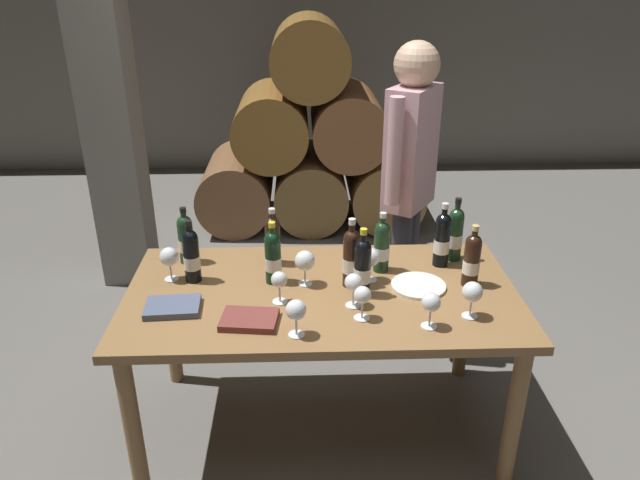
{
  "coord_description": "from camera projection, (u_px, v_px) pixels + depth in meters",
  "views": [
    {
      "loc": [
        -0.09,
        -2.25,
        2.06
      ],
      "look_at": [
        0.0,
        0.2,
        0.91
      ],
      "focal_mm": 33.49,
      "sensor_mm": 36.0,
      "label": 1
    }
  ],
  "objects": [
    {
      "name": "ground_plane",
      "position": [
        321.0,
        426.0,
        2.91
      ],
      "size": [
        14.0,
        14.0,
        0.0
      ],
      "primitive_type": "plane",
      "color": "#66635E"
    },
    {
      "name": "cellar_back_wall",
      "position": [
        306.0,
        32.0,
        6.12
      ],
      "size": [
        10.0,
        0.24,
        2.8
      ],
      "primitive_type": "cube",
      "color": "slate",
      "rests_on": "ground_plane"
    },
    {
      "name": "barrel_stack",
      "position": [
        310.0,
        145.0,
        4.99
      ],
      "size": [
        1.86,
        0.9,
        1.69
      ],
      "color": "brown",
      "rests_on": "ground_plane"
    },
    {
      "name": "stone_pillar",
      "position": [
        107.0,
        94.0,
        3.77
      ],
      "size": [
        0.32,
        0.32,
        2.6
      ],
      "primitive_type": "cube",
      "color": "slate",
      "rests_on": "ground_plane"
    },
    {
      "name": "dining_table",
      "position": [
        322.0,
        309.0,
        2.63
      ],
      "size": [
        1.7,
        0.9,
        0.76
      ],
      "color": "olive",
      "rests_on": "ground_plane"
    },
    {
      "name": "wine_bottle_0",
      "position": [
        442.0,
        239.0,
        2.76
      ],
      "size": [
        0.07,
        0.07,
        0.31
      ],
      "color": "black",
      "rests_on": "dining_table"
    },
    {
      "name": "wine_bottle_1",
      "position": [
        362.0,
        267.0,
        2.51
      ],
      "size": [
        0.07,
        0.07,
        0.31
      ],
      "color": "black",
      "rests_on": "dining_table"
    },
    {
      "name": "wine_bottle_2",
      "position": [
        455.0,
        233.0,
        2.82
      ],
      "size": [
        0.07,
        0.07,
        0.31
      ],
      "color": "#19381E",
      "rests_on": "dining_table"
    },
    {
      "name": "wine_bottle_3",
      "position": [
        186.0,
        238.0,
        2.79
      ],
      "size": [
        0.07,
        0.07,
        0.28
      ],
      "color": "#19381E",
      "rests_on": "dining_table"
    },
    {
      "name": "wine_bottle_4",
      "position": [
        472.0,
        259.0,
        2.59
      ],
      "size": [
        0.07,
        0.07,
        0.29
      ],
      "color": "black",
      "rests_on": "dining_table"
    },
    {
      "name": "wine_bottle_5",
      "position": [
        382.0,
        246.0,
        2.71
      ],
      "size": [
        0.07,
        0.07,
        0.29
      ],
      "color": "#19381E",
      "rests_on": "dining_table"
    },
    {
      "name": "wine_bottle_6",
      "position": [
        191.0,
        255.0,
        2.62
      ],
      "size": [
        0.07,
        0.07,
        0.29
      ],
      "color": "black",
      "rests_on": "dining_table"
    },
    {
      "name": "wine_bottle_7",
      "position": [
        273.0,
        256.0,
        2.61
      ],
      "size": [
        0.07,
        0.07,
        0.29
      ],
      "color": "black",
      "rests_on": "dining_table"
    },
    {
      "name": "wine_bottle_8",
      "position": [
        273.0,
        240.0,
        2.78
      ],
      "size": [
        0.07,
        0.07,
        0.28
      ],
      "color": "black",
      "rests_on": "dining_table"
    },
    {
      "name": "wine_bottle_9",
      "position": [
        351.0,
        257.0,
        2.58
      ],
      "size": [
        0.07,
        0.07,
        0.32
      ],
      "color": "black",
      "rests_on": "dining_table"
    },
    {
      "name": "wine_glass_0",
      "position": [
        362.0,
        296.0,
        2.35
      ],
      "size": [
        0.07,
        0.07,
        0.14
      ],
      "color": "white",
      "rests_on": "dining_table"
    },
    {
      "name": "wine_glass_1",
      "position": [
        279.0,
        281.0,
        2.46
      ],
      "size": [
        0.07,
        0.07,
        0.14
      ],
      "color": "white",
      "rests_on": "dining_table"
    },
    {
      "name": "wine_glass_2",
      "position": [
        305.0,
        261.0,
        2.6
      ],
      "size": [
        0.09,
        0.09,
        0.16
      ],
      "color": "white",
      "rests_on": "dining_table"
    },
    {
      "name": "wine_glass_3",
      "position": [
        431.0,
        304.0,
        2.29
      ],
      "size": [
        0.08,
        0.08,
        0.15
      ],
      "color": "white",
      "rests_on": "dining_table"
    },
    {
      "name": "wine_glass_4",
      "position": [
        354.0,
        284.0,
        2.43
      ],
      "size": [
        0.07,
        0.07,
        0.15
      ],
      "color": "white",
      "rests_on": "dining_table"
    },
    {
      "name": "wine_glass_5",
      "position": [
        472.0,
        293.0,
        2.36
      ],
      "size": [
        0.08,
        0.08,
        0.16
      ],
      "color": "white",
      "rests_on": "dining_table"
    },
    {
      "name": "wine_glass_6",
      "position": [
        296.0,
        311.0,
        2.24
      ],
      "size": [
        0.08,
        0.08,
        0.15
      ],
      "color": "white",
      "rests_on": "dining_table"
    },
    {
      "name": "wine_glass_7",
      "position": [
        169.0,
        257.0,
        2.64
      ],
      "size": [
        0.08,
        0.08,
        0.16
      ],
      "color": "white",
      "rests_on": "dining_table"
    },
    {
      "name": "wine_glass_8",
      "position": [
        371.0,
        258.0,
        2.63
      ],
      "size": [
        0.08,
        0.08,
        0.16
      ],
      "color": "white",
      "rests_on": "dining_table"
    },
    {
      "name": "tasting_notebook",
      "position": [
        249.0,
        320.0,
        2.36
      ],
      "size": [
        0.24,
        0.18,
        0.03
      ],
      "primitive_type": "cube",
      "rotation": [
        0.0,
        0.0,
        -0.12
      ],
      "color": "brown",
      "rests_on": "dining_table"
    },
    {
      "name": "leather_ledger",
      "position": [
        173.0,
        307.0,
        2.44
      ],
      "size": [
        0.23,
        0.17,
        0.03
      ],
      "primitive_type": "cube",
      "rotation": [
        0.0,
        0.0,
        0.06
      ],
      "color": "#4C5670",
      "rests_on": "dining_table"
    },
    {
      "name": "serving_plate",
      "position": [
        418.0,
        286.0,
        2.62
      ],
      "size": [
        0.24,
        0.24,
        0.01
      ],
      "primitive_type": "cylinder",
      "color": "white",
      "rests_on": "dining_table"
    },
    {
      "name": "sommelier_presenting",
      "position": [
        410.0,
        172.0,
        3.17
      ],
      "size": [
        0.33,
        0.43,
        1.72
      ],
      "color": "#383842",
      "rests_on": "ground_plane"
    }
  ]
}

